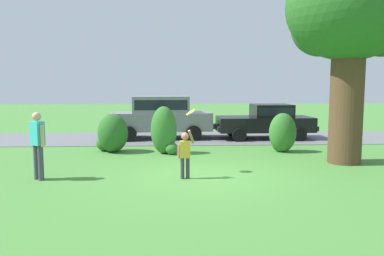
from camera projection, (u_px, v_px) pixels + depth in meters
name	position (u px, v px, depth m)	size (l,w,h in m)	color
ground_plane	(205.00, 176.00, 10.31)	(80.00, 80.00, 0.00)	#478438
driveway_strip	(192.00, 138.00, 17.63)	(28.00, 4.40, 0.02)	slate
oak_tree_large	(351.00, 15.00, 11.69)	(4.01, 3.85, 6.42)	#513823
shrub_near_tree	(112.00, 134.00, 13.99)	(1.19, 1.13, 1.40)	#286023
shrub_centre_left	(164.00, 131.00, 13.63)	(0.97, 0.82, 1.68)	#33702B
shrub_centre	(282.00, 134.00, 13.99)	(0.98, 0.81, 1.42)	#33702B
parked_sedan	(266.00, 120.00, 17.41)	(4.43, 2.15, 1.56)	black
parked_suv	(161.00, 115.00, 17.42)	(4.79, 2.30, 1.92)	gray
child_thrower	(185.00, 151.00, 9.96)	(0.45, 0.28, 1.29)	#383842
frisbee	(191.00, 112.00, 10.54)	(0.26, 0.28, 0.20)	yellow
adult_onlooker	(38.00, 142.00, 9.82)	(0.43, 0.40, 1.74)	#3F3F4C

